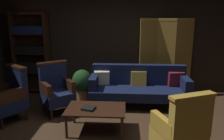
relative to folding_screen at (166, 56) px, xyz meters
The scene contains 11 objects.
ground_plane 2.74m from the folding_screen, 119.05° to the right, with size 10.00×10.00×0.00m, color #3D2819.
back_wall 1.33m from the folding_screen, behind, with size 7.20×0.10×2.80m, color black.
folding_screen is the anchor object (origin of this frame).
bookshelf 3.39m from the folding_screen, behind, with size 0.90×0.32×2.05m.
velvet_couch 1.18m from the folding_screen, 131.46° to the right, with size 2.12×0.78×0.88m.
coffee_table 2.58m from the folding_screen, 126.16° to the right, with size 1.00×0.64×0.42m.
armchair_gilt_accent 2.88m from the folding_screen, 95.01° to the right, with size 0.76×0.76×1.04m.
armchair_wing_left 2.76m from the folding_screen, 151.40° to the right, with size 0.81×0.81×1.04m.
armchair_wing_right 3.61m from the folding_screen, 151.55° to the right, with size 0.81×0.81×1.04m.
potted_plant 2.16m from the folding_screen, 162.13° to the right, with size 0.46×0.46×0.75m.
book_black_cloth 2.68m from the folding_screen, 127.47° to the right, with size 0.20×0.19×0.04m, color black.
Camera 1 is at (0.26, -3.26, 1.93)m, focal length 35.48 mm.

